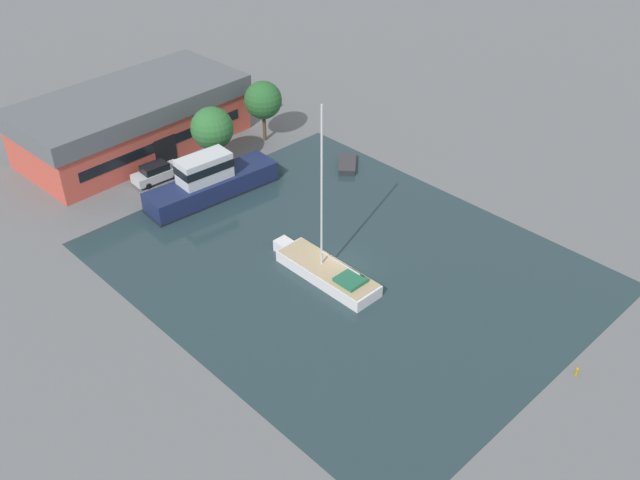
# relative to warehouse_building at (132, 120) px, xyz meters

# --- Properties ---
(ground_plane) EXTENTS (440.00, 440.00, 0.00)m
(ground_plane) POSITION_rel_warehouse_building_xyz_m (0.81, -28.31, -2.93)
(ground_plane) COLOR slate
(water_canal) EXTENTS (28.80, 35.59, 0.01)m
(water_canal) POSITION_rel_warehouse_building_xyz_m (0.81, -28.31, -2.93)
(water_canal) COLOR #23383D
(water_canal) RESTS_ON ground
(warehouse_building) EXTENTS (22.50, 11.53, 5.79)m
(warehouse_building) POSITION_rel_warehouse_building_xyz_m (0.00, 0.00, 0.00)
(warehouse_building) COLOR #C64C3D
(warehouse_building) RESTS_ON ground
(quay_tree_near_building) EXTENTS (3.97, 3.97, 6.15)m
(quay_tree_near_building) POSITION_rel_warehouse_building_xyz_m (3.01, -9.12, 1.22)
(quay_tree_near_building) COLOR brown
(quay_tree_near_building) RESTS_ON ground
(quay_tree_by_water) EXTENTS (3.75, 3.75, 6.24)m
(quay_tree_by_water) POSITION_rel_warehouse_building_xyz_m (10.18, -7.92, 1.42)
(quay_tree_by_water) COLOR brown
(quay_tree_by_water) RESTS_ON ground
(parked_car) EXTENTS (4.68, 1.95, 1.72)m
(parked_car) POSITION_rel_warehouse_building_xyz_m (-2.30, -7.27, -2.08)
(parked_car) COLOR silver
(parked_car) RESTS_ON ground
(sailboat_moored) EXTENTS (2.68, 9.92, 13.96)m
(sailboat_moored) POSITION_rel_warehouse_building_xyz_m (-1.30, -28.47, -2.29)
(sailboat_moored) COLOR white
(sailboat_moored) RESTS_ON water_canal
(motor_cruiser) EXTENTS (12.60, 4.06, 4.12)m
(motor_cruiser) POSITION_rel_warehouse_building_xyz_m (-0.39, -12.93, -1.44)
(motor_cruiser) COLOR #19234C
(motor_cruiser) RESTS_ON water_canal
(small_dinghy) EXTENTS (3.72, 3.60, 0.59)m
(small_dinghy) POSITION_rel_warehouse_building_xyz_m (12.13, -17.69, -2.63)
(small_dinghy) COLOR #23282D
(small_dinghy) RESTS_ON water_canal
(mooring_bollard) EXTENTS (0.26, 0.26, 0.64)m
(mooring_bollard) POSITION_rel_warehouse_building_xyz_m (3.10, -46.87, -2.59)
(mooring_bollard) COLOR olive
(mooring_bollard) RESTS_ON ground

